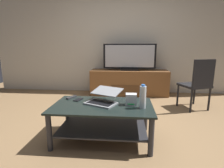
% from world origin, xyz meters
% --- Properties ---
extents(ground_plane, '(7.68, 7.68, 0.00)m').
position_xyz_m(ground_plane, '(0.00, 0.00, 0.00)').
color(ground_plane, olive).
extents(back_wall, '(6.40, 0.12, 2.80)m').
position_xyz_m(back_wall, '(0.00, 2.19, 1.40)').
color(back_wall, beige).
rests_on(back_wall, ground).
extents(coffee_table, '(1.20, 0.69, 0.45)m').
position_xyz_m(coffee_table, '(-0.12, -0.27, 0.31)').
color(coffee_table, black).
rests_on(coffee_table, ground).
extents(media_cabinet, '(1.81, 0.48, 0.59)m').
position_xyz_m(media_cabinet, '(0.21, 1.87, 0.29)').
color(media_cabinet, brown).
rests_on(media_cabinet, ground).
extents(television, '(1.21, 0.20, 0.61)m').
position_xyz_m(television, '(0.21, 1.85, 0.88)').
color(television, black).
rests_on(television, media_cabinet).
extents(dining_chair, '(0.56, 0.56, 0.93)m').
position_xyz_m(dining_chair, '(1.43, 0.93, 0.51)').
color(dining_chair, black).
rests_on(dining_chair, ground).
extents(laptop, '(0.49, 0.50, 0.16)m').
position_xyz_m(laptop, '(-0.12, -0.19, 0.51)').
color(laptop, gray).
rests_on(laptop, coffee_table).
extents(router_box, '(0.13, 0.10, 0.14)m').
position_xyz_m(router_box, '(0.22, -0.24, 0.52)').
color(router_box, silver).
rests_on(router_box, coffee_table).
extents(water_bottle_near, '(0.07, 0.07, 0.28)m').
position_xyz_m(water_bottle_near, '(0.35, -0.34, 0.58)').
color(water_bottle_near, silver).
rests_on(water_bottle_near, coffee_table).
extents(cell_phone, '(0.11, 0.15, 0.01)m').
position_xyz_m(cell_phone, '(-0.46, -0.10, 0.46)').
color(cell_phone, black).
rests_on(cell_phone, coffee_table).
extents(tv_remote, '(0.11, 0.16, 0.02)m').
position_xyz_m(tv_remote, '(-0.58, -0.03, 0.46)').
color(tv_remote, '#2D2D30').
rests_on(tv_remote, coffee_table).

